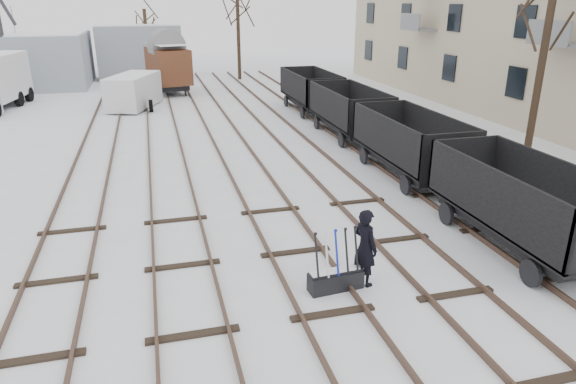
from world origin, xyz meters
name	(u,v)px	position (x,y,z in m)	size (l,w,h in m)	color
ground	(333,314)	(0.00, 0.00, 0.00)	(120.00, 120.00, 0.00)	white
tracks	(233,148)	(0.00, 13.67, 0.07)	(13.90, 52.00, 0.16)	black
shed_left	(21,60)	(-13.00, 36.00, 2.05)	(10.00, 8.00, 4.10)	#8F96A1
shed_right	(140,50)	(-4.00, 40.00, 2.25)	(7.00, 6.00, 4.50)	#8F96A1
ground_frame	(336,279)	(0.41, 0.97, 0.28)	(1.33, 0.54, 1.49)	black
worker	(365,247)	(1.16, 1.07, 0.96)	(0.70, 0.46, 1.91)	black
freight_wagon_a	(521,216)	(6.00, 1.80, 0.91)	(2.34, 5.84, 2.38)	black
freight_wagon_b	(409,153)	(6.00, 8.20, 0.91)	(2.34, 5.84, 2.38)	black
freight_wagon_c	(349,118)	(6.00, 14.60, 0.91)	(2.34, 5.84, 2.38)	black
freight_wagon_d	(311,96)	(6.00, 21.00, 0.91)	(2.34, 5.84, 2.38)	black
box_van_wagon	(168,65)	(-2.04, 29.90, 2.05)	(3.42, 5.04, 3.52)	black
panel_van	(134,91)	(-4.44, 24.80, 1.08)	(3.55, 5.14, 2.08)	silver
crane	(7,65)	(-13.15, 32.43, 2.05)	(1.64, 4.56, 7.77)	#2C2C31
tree_near	(541,66)	(11.45, 8.32, 3.98)	(0.30, 0.30, 7.95)	black
tree_far_left	(147,43)	(-3.35, 39.37, 2.87)	(0.30, 0.30, 5.74)	black
tree_far_right	(238,34)	(4.15, 35.68, 3.77)	(0.30, 0.30, 7.54)	black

